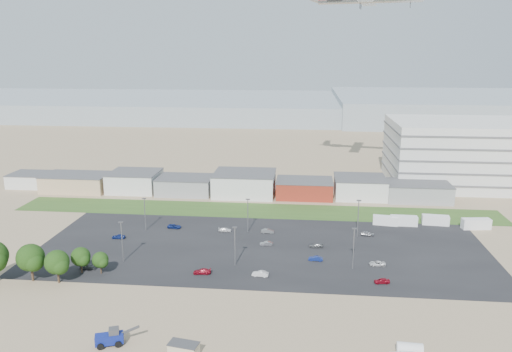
# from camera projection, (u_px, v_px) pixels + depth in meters

# --- Properties ---
(ground) EXTENTS (700.00, 700.00, 0.00)m
(ground) POSITION_uv_depth(u_px,v_px,m) (233.00, 280.00, 115.42)
(ground) COLOR #988461
(ground) RESTS_ON ground
(parking_lot) EXTENTS (120.00, 50.00, 0.01)m
(parking_lot) POSITION_uv_depth(u_px,v_px,m) (262.00, 248.00, 134.24)
(parking_lot) COLOR black
(parking_lot) RESTS_ON ground
(grass_strip) EXTENTS (160.00, 16.00, 0.02)m
(grass_strip) POSITION_uv_depth(u_px,v_px,m) (256.00, 210.00, 165.60)
(grass_strip) COLOR #31511E
(grass_strip) RESTS_ON ground
(hills_backdrop) EXTENTS (700.00, 200.00, 9.00)m
(hills_backdrop) POSITION_uv_depth(u_px,v_px,m) (335.00, 109.00, 414.50)
(hills_backdrop) COLOR gray
(hills_backdrop) RESTS_ON ground
(building_row) EXTENTS (170.00, 20.00, 8.00)m
(building_row) POSITION_uv_depth(u_px,v_px,m) (215.00, 183.00, 184.61)
(building_row) COLOR silver
(building_row) RESTS_ON ground
(parking_garage) EXTENTS (80.00, 40.00, 25.00)m
(parking_garage) POSITION_uv_depth(u_px,v_px,m) (495.00, 153.00, 195.41)
(parking_garage) COLOR silver
(parking_garage) RESTS_ON ground
(portable_shed) EXTENTS (5.63, 3.62, 2.63)m
(portable_shed) POSITION_uv_depth(u_px,v_px,m) (184.00, 350.00, 85.99)
(portable_shed) COLOR #C1B592
(portable_shed) RESTS_ON ground
(telehandler) EXTENTS (8.31, 5.13, 3.29)m
(telehandler) POSITION_uv_depth(u_px,v_px,m) (109.00, 337.00, 89.32)
(telehandler) COLOR navy
(telehandler) RESTS_ON ground
(storage_tank_ne) EXTENTS (4.52, 2.48, 2.63)m
(storage_tank_ne) POSITION_uv_depth(u_px,v_px,m) (410.00, 349.00, 86.34)
(storage_tank_ne) COLOR silver
(storage_tank_ne) RESTS_ON ground
(box_trailer_a) EXTENTS (7.62, 3.33, 2.76)m
(box_trailer_a) POSITION_uv_depth(u_px,v_px,m) (385.00, 220.00, 151.60)
(box_trailer_a) COLOR silver
(box_trailer_a) RESTS_ON ground
(box_trailer_b) EXTENTS (7.96, 2.71, 2.96)m
(box_trailer_b) POSITION_uv_depth(u_px,v_px,m) (404.00, 221.00, 151.12)
(box_trailer_b) COLOR silver
(box_trailer_b) RESTS_ON ground
(box_trailer_c) EXTENTS (8.08, 3.18, 2.96)m
(box_trailer_c) POSITION_uv_depth(u_px,v_px,m) (435.00, 220.00, 151.65)
(box_trailer_c) COLOR silver
(box_trailer_c) RESTS_ON ground
(box_trailer_d) EXTENTS (8.56, 3.60, 3.11)m
(box_trailer_d) POSITION_uv_depth(u_px,v_px,m) (476.00, 224.00, 148.17)
(box_trailer_d) COLOR silver
(box_trailer_d) RESTS_ON ground
(tree_left) EXTENTS (6.70, 6.70, 10.05)m
(tree_left) POSITION_uv_depth(u_px,v_px,m) (31.00, 260.00, 113.77)
(tree_left) COLOR black
(tree_left) RESTS_ON ground
(tree_mid) EXTENTS (5.92, 5.92, 8.87)m
(tree_mid) POSITION_uv_depth(u_px,v_px,m) (57.00, 265.00, 112.89)
(tree_mid) COLOR black
(tree_mid) RESTS_ON ground
(tree_right) EXTENTS (4.85, 4.85, 7.27)m
(tree_right) POSITION_uv_depth(u_px,v_px,m) (81.00, 259.00, 118.13)
(tree_right) COLOR black
(tree_right) RESTS_ON ground
(tree_near) EXTENTS (4.10, 4.10, 6.15)m
(tree_near) POSITION_uv_depth(u_px,v_px,m) (100.00, 261.00, 117.91)
(tree_near) COLOR black
(tree_near) RESTS_ON ground
(lightpole_front_l) EXTENTS (1.23, 0.51, 10.49)m
(lightpole_front_l) POSITION_uv_depth(u_px,v_px,m) (122.00, 242.00, 124.22)
(lightpole_front_l) COLOR slate
(lightpole_front_l) RESTS_ON ground
(lightpole_front_m) EXTENTS (1.18, 0.49, 10.05)m
(lightpole_front_m) POSITION_uv_depth(u_px,v_px,m) (235.00, 246.00, 121.96)
(lightpole_front_m) COLOR slate
(lightpole_front_m) RESTS_ON ground
(lightpole_front_r) EXTENTS (1.23, 0.51, 10.44)m
(lightpole_front_r) POSITION_uv_depth(u_px,v_px,m) (353.00, 249.00, 120.06)
(lightpole_front_r) COLOR slate
(lightpole_front_r) RESTS_ON ground
(lightpole_back_l) EXTENTS (1.17, 0.49, 9.91)m
(lightpole_back_l) POSITION_uv_depth(u_px,v_px,m) (145.00, 214.00, 146.14)
(lightpole_back_l) COLOR slate
(lightpole_back_l) RESTS_ON ground
(lightpole_back_m) EXTENTS (1.19, 0.49, 10.08)m
(lightpole_back_m) POSITION_uv_depth(u_px,v_px,m) (248.00, 216.00, 144.64)
(lightpole_back_m) COLOR slate
(lightpole_back_m) RESTS_ON ground
(lightpole_back_r) EXTENTS (1.27, 0.53, 10.83)m
(lightpole_back_r) POSITION_uv_depth(u_px,v_px,m) (358.00, 218.00, 141.02)
(lightpole_back_r) COLOR slate
(lightpole_back_r) RESTS_ON ground
(parked_car_0) EXTENTS (3.99, 1.95, 1.09)m
(parked_car_0) POSITION_uv_depth(u_px,v_px,m) (377.00, 263.00, 122.92)
(parked_car_0) COLOR silver
(parked_car_0) RESTS_ON ground
(parked_car_1) EXTENTS (3.69, 1.51, 1.19)m
(parked_car_1) POSITION_uv_depth(u_px,v_px,m) (316.00, 258.00, 125.77)
(parked_car_1) COLOR navy
(parked_car_1) RESTS_ON ground
(parked_car_2) EXTENTS (3.69, 1.87, 1.21)m
(parked_car_2) POSITION_uv_depth(u_px,v_px,m) (382.00, 281.00, 113.50)
(parked_car_2) COLOR maroon
(parked_car_2) RESTS_ON ground
(parked_car_3) EXTENTS (4.35, 2.09, 1.22)m
(parked_car_3) POSITION_uv_depth(u_px,v_px,m) (202.00, 271.00, 118.36)
(parked_car_3) COLOR maroon
(parked_car_3) RESTS_ON ground
(parked_car_5) EXTENTS (3.72, 1.62, 1.25)m
(parked_car_5) POSITION_uv_depth(u_px,v_px,m) (119.00, 236.00, 140.64)
(parked_car_5) COLOR navy
(parked_car_5) RESTS_ON ground
(parked_car_6) EXTENTS (3.91, 1.91, 1.09)m
(parked_car_6) POSITION_uv_depth(u_px,v_px,m) (225.00, 230.00, 146.15)
(parked_car_6) COLOR silver
(parked_car_6) RESTS_ON ground
(parked_car_7) EXTENTS (3.55, 1.49, 1.14)m
(parked_car_7) POSITION_uv_depth(u_px,v_px,m) (266.00, 244.00, 135.55)
(parked_car_7) COLOR #A5A5AA
(parked_car_7) RESTS_ON ground
(parked_car_8) EXTENTS (3.82, 1.59, 1.29)m
(parked_car_8) POSITION_uv_depth(u_px,v_px,m) (367.00, 234.00, 142.71)
(parked_car_8) COLOR #A5A5AA
(parked_car_8) RESTS_ON ground
(parked_car_9) EXTENTS (4.31, 2.38, 1.14)m
(parked_car_9) POSITION_uv_depth(u_px,v_px,m) (174.00, 226.00, 148.92)
(parked_car_9) COLOR navy
(parked_car_9) RESTS_ON ground
(parked_car_10) EXTENTS (4.45, 2.22, 1.24)m
(parked_car_10) POSITION_uv_depth(u_px,v_px,m) (88.00, 266.00, 121.04)
(parked_car_10) COLOR #595B5E
(parked_car_10) RESTS_ON ground
(parked_car_11) EXTENTS (3.79, 1.47, 1.23)m
(parked_car_11) POSITION_uv_depth(u_px,v_px,m) (268.00, 231.00, 144.86)
(parked_car_11) COLOR #595B5E
(parked_car_11) RESTS_ON ground
(parked_car_12) EXTENTS (3.84, 1.63, 1.11)m
(parked_car_12) POSITION_uv_depth(u_px,v_px,m) (316.00, 245.00, 134.37)
(parked_car_12) COLOR #595B5E
(parked_car_12) RESTS_ON ground
(parked_car_13) EXTENTS (4.01, 1.79, 1.28)m
(parked_car_13) POSITION_uv_depth(u_px,v_px,m) (260.00, 274.00, 117.05)
(parked_car_13) COLOR silver
(parked_car_13) RESTS_ON ground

